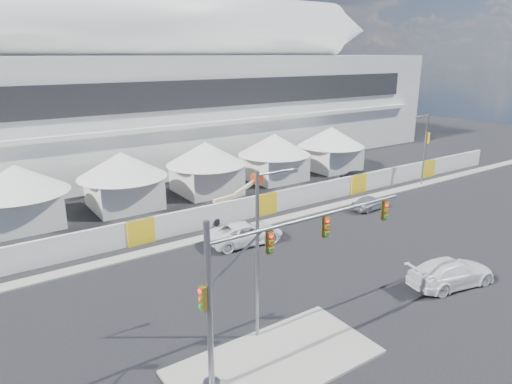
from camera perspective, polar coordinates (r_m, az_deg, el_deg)
ground at (r=28.56m, az=8.63°, el=-13.17°), size 160.00×160.00×0.00m
median_island at (r=23.34m, az=2.42°, el=-20.41°), size 10.00×5.00×0.15m
far_curb at (r=50.05m, az=15.74°, el=-0.19°), size 80.00×1.20×0.12m
stadium at (r=64.88m, az=-11.05°, el=12.37°), size 80.00×24.80×21.98m
tent_row at (r=46.71m, az=-11.13°, el=2.86°), size 53.40×8.40×5.40m
hoarding_fence at (r=41.91m, az=1.24°, el=-1.49°), size 70.00×0.25×2.00m
scaffold_tower at (r=83.43m, az=15.35°, el=10.65°), size 4.40×4.40×12.00m
sedan_silver at (r=44.60m, az=14.10°, el=-1.29°), size 1.70×4.07×1.37m
pickup_curb at (r=35.68m, az=-1.34°, el=-5.14°), size 3.40×6.26×1.67m
pickup_near at (r=32.01m, az=23.21°, el=-9.21°), size 3.52×6.37×1.75m
lot_car_b at (r=53.51m, az=12.73°, el=1.90°), size 2.49×4.68×1.52m
traffic_mast at (r=20.35m, az=0.14°, el=-11.39°), size 11.64×0.76×7.85m
streetlight_median at (r=22.62m, az=0.65°, el=-6.55°), size 2.44×0.24×8.82m
streetlight_curb at (r=53.68m, az=20.31°, el=5.59°), size 2.38×0.54×8.03m
boom_lift at (r=40.85m, az=-3.74°, el=-2.15°), size 6.85×2.06×3.41m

